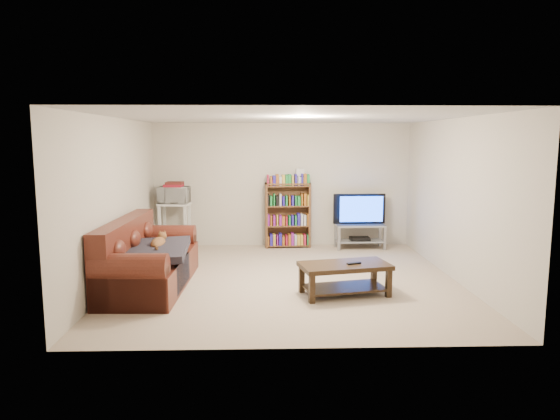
{
  "coord_description": "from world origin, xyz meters",
  "views": [
    {
      "loc": [
        -0.33,
        -7.26,
        2.08
      ],
      "look_at": [
        -0.1,
        0.4,
        1.0
      ],
      "focal_mm": 32.0,
      "sensor_mm": 36.0,
      "label": 1
    }
  ],
  "objects_px": {
    "sofa": "(145,264)",
    "bookshelf": "(288,214)",
    "tv_stand": "(360,232)",
    "coffee_table": "(345,273)"
  },
  "relations": [
    {
      "from": "tv_stand",
      "to": "sofa",
      "type": "bearing_deg",
      "value": -147.15
    },
    {
      "from": "sofa",
      "to": "bookshelf",
      "type": "relative_size",
      "value": 1.82
    },
    {
      "from": "coffee_table",
      "to": "bookshelf",
      "type": "distance_m",
      "value": 3.14
    },
    {
      "from": "coffee_table",
      "to": "bookshelf",
      "type": "relative_size",
      "value": 1.02
    },
    {
      "from": "bookshelf",
      "to": "coffee_table",
      "type": "bearing_deg",
      "value": -81.5
    },
    {
      "from": "coffee_table",
      "to": "bookshelf",
      "type": "xyz_separation_m",
      "value": [
        -0.63,
        3.06,
        0.35
      ]
    },
    {
      "from": "sofa",
      "to": "tv_stand",
      "type": "height_order",
      "value": "sofa"
    },
    {
      "from": "tv_stand",
      "to": "coffee_table",
      "type": "bearing_deg",
      "value": -106.38
    },
    {
      "from": "coffee_table",
      "to": "tv_stand",
      "type": "xyz_separation_m",
      "value": [
        0.75,
        2.9,
        0.02
      ]
    },
    {
      "from": "sofa",
      "to": "coffee_table",
      "type": "xyz_separation_m",
      "value": [
        2.78,
        -0.46,
        -0.04
      ]
    }
  ]
}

